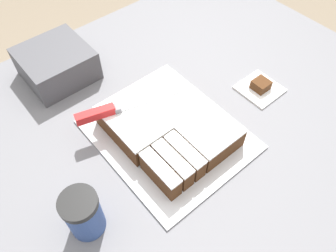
{
  "coord_description": "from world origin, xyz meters",
  "views": [
    {
      "loc": [
        -0.32,
        -0.37,
        1.64
      ],
      "look_at": [
        -0.01,
        0.01,
        0.99
      ],
      "focal_mm": 35.0,
      "sensor_mm": 36.0,
      "label": 1
    }
  ],
  "objects_px": {
    "brownie": "(261,85)",
    "storage_box": "(57,64)",
    "knife": "(108,111)",
    "cake": "(168,125)",
    "coffee_cup": "(83,214)",
    "cake_board": "(168,134)"
  },
  "relations": [
    {
      "from": "cake",
      "to": "coffee_cup",
      "type": "bearing_deg",
      "value": -164.8
    },
    {
      "from": "knife",
      "to": "cake_board",
      "type": "bearing_deg",
      "value": -30.09
    },
    {
      "from": "knife",
      "to": "cake",
      "type": "bearing_deg",
      "value": -28.39
    },
    {
      "from": "storage_box",
      "to": "cake",
      "type": "bearing_deg",
      "value": -73.94
    },
    {
      "from": "brownie",
      "to": "cake",
      "type": "bearing_deg",
      "value": 170.57
    },
    {
      "from": "storage_box",
      "to": "cake_board",
      "type": "bearing_deg",
      "value": -74.47
    },
    {
      "from": "coffee_cup",
      "to": "brownie",
      "type": "height_order",
      "value": "coffee_cup"
    },
    {
      "from": "cake_board",
      "to": "brownie",
      "type": "height_order",
      "value": "brownie"
    },
    {
      "from": "coffee_cup",
      "to": "brownie",
      "type": "distance_m",
      "value": 0.59
    },
    {
      "from": "cake_board",
      "to": "brownie",
      "type": "relative_size",
      "value": 8.71
    },
    {
      "from": "brownie",
      "to": "storage_box",
      "type": "xyz_separation_m",
      "value": [
        -0.41,
        0.42,
        0.03
      ]
    },
    {
      "from": "cake",
      "to": "brownie",
      "type": "height_order",
      "value": "cake"
    },
    {
      "from": "brownie",
      "to": "storage_box",
      "type": "distance_m",
      "value": 0.59
    },
    {
      "from": "cake",
      "to": "coffee_cup",
      "type": "distance_m",
      "value": 0.3
    },
    {
      "from": "cake_board",
      "to": "coffee_cup",
      "type": "height_order",
      "value": "coffee_cup"
    },
    {
      "from": "cake",
      "to": "storage_box",
      "type": "distance_m",
      "value": 0.38
    },
    {
      "from": "knife",
      "to": "brownie",
      "type": "distance_m",
      "value": 0.44
    },
    {
      "from": "cake_board",
      "to": "knife",
      "type": "height_order",
      "value": "knife"
    },
    {
      "from": "storage_box",
      "to": "brownie",
      "type": "bearing_deg",
      "value": -45.86
    },
    {
      "from": "brownie",
      "to": "cake_board",
      "type": "bearing_deg",
      "value": 171.28
    },
    {
      "from": "knife",
      "to": "storage_box",
      "type": "bearing_deg",
      "value": 106.78
    },
    {
      "from": "knife",
      "to": "coffee_cup",
      "type": "distance_m",
      "value": 0.26
    }
  ]
}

